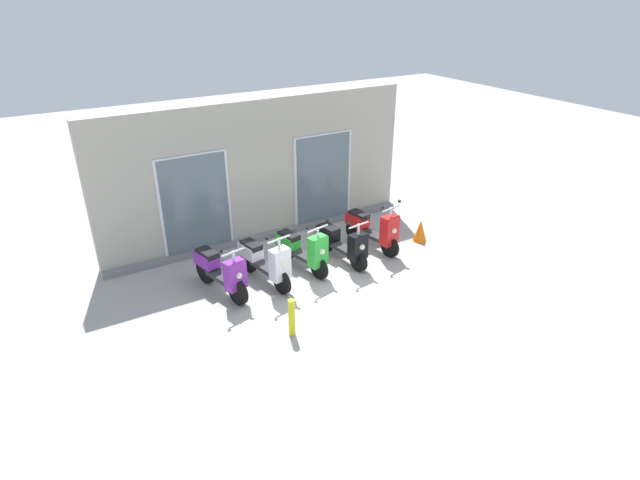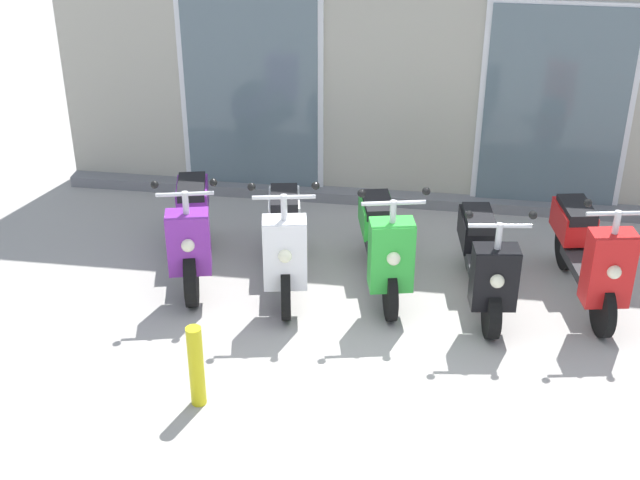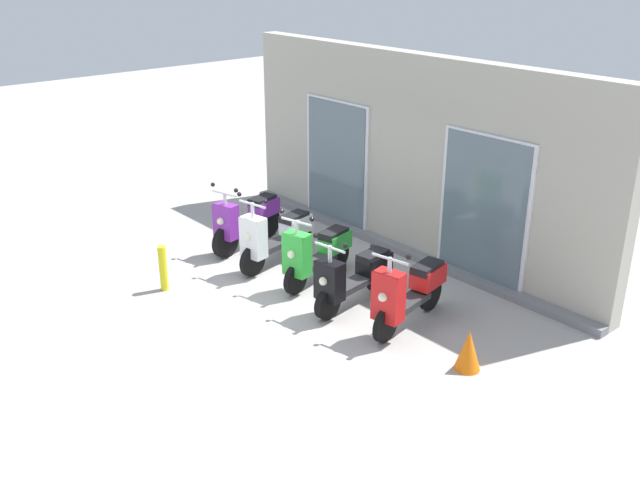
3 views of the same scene
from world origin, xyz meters
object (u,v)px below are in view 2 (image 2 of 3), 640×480
(scooter_purple, at_px, (192,229))
(curb_bollard, at_px, (196,366))
(scooter_red, at_px, (589,252))
(scooter_black, at_px, (484,259))
(scooter_green, at_px, (383,242))
(scooter_white, at_px, (285,238))

(scooter_purple, relative_size, curb_bollard, 2.30)
(scooter_red, height_order, curb_bollard, scooter_red)
(scooter_black, relative_size, scooter_red, 0.99)
(scooter_green, height_order, curb_bollard, scooter_green)
(scooter_purple, bearing_deg, scooter_black, -2.03)
(scooter_white, distance_m, curb_bollard, 1.85)
(scooter_green, bearing_deg, curb_bollard, -123.78)
(scooter_purple, height_order, scooter_white, scooter_white)
(scooter_white, relative_size, scooter_red, 1.02)
(scooter_red, bearing_deg, scooter_black, -172.31)
(scooter_red, distance_m, curb_bollard, 3.66)
(scooter_black, xyz_separation_m, scooter_red, (0.92, 0.12, 0.07))
(scooter_green, height_order, scooter_black, scooter_green)
(scooter_purple, bearing_deg, scooter_red, 0.44)
(scooter_black, xyz_separation_m, curb_bollard, (-2.19, -1.80, -0.09))
(scooter_green, xyz_separation_m, curb_bollard, (-1.27, -1.90, -0.14))
(scooter_white, distance_m, scooter_red, 2.75)
(scooter_purple, height_order, scooter_black, scooter_purple)
(scooter_white, bearing_deg, scooter_black, -0.34)
(scooter_white, height_order, scooter_red, scooter_white)
(scooter_red, bearing_deg, scooter_white, -177.63)
(scooter_purple, height_order, scooter_green, scooter_green)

